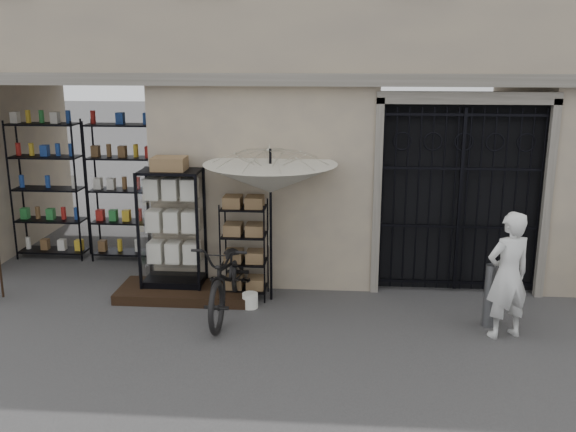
# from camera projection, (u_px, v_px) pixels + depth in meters

# --- Properties ---
(ground) EXTENTS (80.00, 80.00, 0.00)m
(ground) POSITION_uv_depth(u_px,v_px,m) (342.00, 347.00, 8.15)
(ground) COLOR black
(ground) RESTS_ON ground
(main_building) EXTENTS (14.00, 4.00, 9.00)m
(main_building) POSITION_uv_depth(u_px,v_px,m) (347.00, 0.00, 10.88)
(main_building) COLOR tan
(main_building) RESTS_ON ground
(shop_recess) EXTENTS (3.00, 1.70, 3.00)m
(shop_recess) POSITION_uv_depth(u_px,v_px,m) (77.00, 182.00, 10.83)
(shop_recess) COLOR black
(shop_recess) RESTS_ON ground
(shop_shelving) EXTENTS (2.70, 0.50, 2.50)m
(shop_shelving) POSITION_uv_depth(u_px,v_px,m) (87.00, 191.00, 11.38)
(shop_shelving) COLOR black
(shop_shelving) RESTS_ON ground
(iron_gate) EXTENTS (2.50, 0.21, 3.00)m
(iron_gate) POSITION_uv_depth(u_px,v_px,m) (458.00, 196.00, 9.83)
(iron_gate) COLOR black
(iron_gate) RESTS_ON ground
(step_platform) EXTENTS (2.00, 0.90, 0.15)m
(step_platform) POSITION_uv_depth(u_px,v_px,m) (185.00, 292.00, 9.81)
(step_platform) COLOR black
(step_platform) RESTS_ON ground
(display_cabinet) EXTENTS (1.04, 0.87, 1.94)m
(display_cabinet) POSITION_uv_depth(u_px,v_px,m) (173.00, 234.00, 9.76)
(display_cabinet) COLOR black
(display_cabinet) RESTS_ON step_platform
(wire_rack) EXTENTS (0.66, 0.47, 1.50)m
(wire_rack) POSITION_uv_depth(u_px,v_px,m) (245.00, 251.00, 9.65)
(wire_rack) COLOR black
(wire_rack) RESTS_ON ground
(market_umbrella) EXTENTS (2.20, 2.22, 2.76)m
(market_umbrella) POSITION_uv_depth(u_px,v_px,m) (270.00, 170.00, 9.23)
(market_umbrella) COLOR black
(market_umbrella) RESTS_ON ground
(white_bucket) EXTENTS (0.26, 0.26, 0.22)m
(white_bucket) POSITION_uv_depth(u_px,v_px,m) (250.00, 300.00, 9.39)
(white_bucket) COLOR white
(white_bucket) RESTS_ON ground
(bicycle) EXTENTS (0.79, 1.16, 2.15)m
(bicycle) POSITION_uv_depth(u_px,v_px,m) (230.00, 312.00, 9.24)
(bicycle) COLOR black
(bicycle) RESTS_ON ground
(steel_bollard) EXTENTS (0.17, 0.17, 0.88)m
(steel_bollard) POSITION_uv_depth(u_px,v_px,m) (490.00, 296.00, 8.69)
(steel_bollard) COLOR slate
(steel_bollard) RESTS_ON ground
(shopkeeper) EXTENTS (1.20, 1.81, 0.41)m
(shopkeeper) POSITION_uv_depth(u_px,v_px,m) (502.00, 336.00, 8.48)
(shopkeeper) COLOR silver
(shopkeeper) RESTS_ON ground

